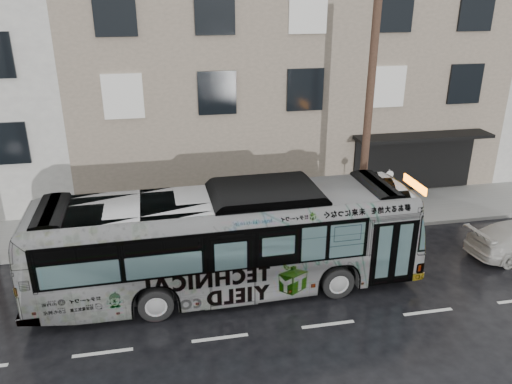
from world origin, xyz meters
TOP-DOWN VIEW (x-y plane):
  - ground at (0.00, 0.00)m, footprint 120.00×120.00m
  - sidewalk at (0.00, 4.90)m, footprint 90.00×3.60m
  - building_taupe at (5.00, 12.70)m, footprint 20.00×12.00m
  - utility_pole_front at (6.50, 3.30)m, footprint 0.30×0.30m
  - sign_post at (7.60, 3.30)m, footprint 0.06×0.06m
  - bus at (0.64, 0.06)m, footprint 12.47×3.14m

SIDE VIEW (x-z plane):
  - ground at x=0.00m, z-range 0.00..0.00m
  - sidewalk at x=0.00m, z-range 0.00..0.15m
  - sign_post at x=7.60m, z-range 0.15..2.55m
  - bus at x=0.64m, z-range 0.00..3.46m
  - utility_pole_front at x=6.50m, z-range 0.15..9.15m
  - building_taupe at x=5.00m, z-range 0.00..11.00m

